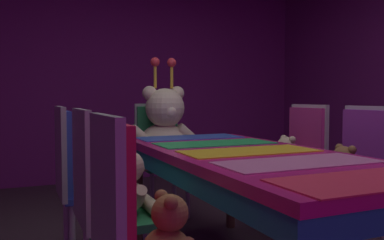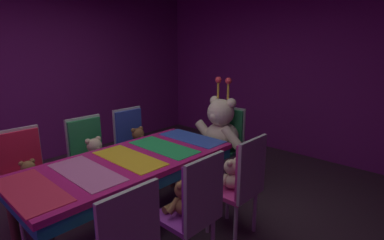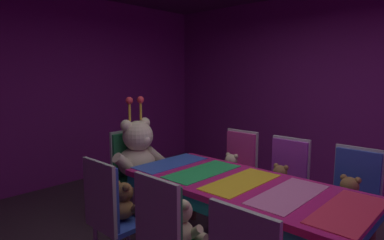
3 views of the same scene
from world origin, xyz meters
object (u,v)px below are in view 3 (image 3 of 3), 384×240
at_px(teddy_left_2, 125,203).
at_px(chair_right_2, 238,164).
at_px(banquet_table, 241,192).
at_px(teddy_right_2, 231,168).
at_px(teddy_right_0, 349,196).
at_px(chair_right_0, 354,191).
at_px(throne_chair, 130,164).
at_px(chair_right_1, 286,176).
at_px(king_teddy_bear, 139,153).
at_px(teddy_right_1, 279,181).
at_px(chair_left_2, 109,208).
at_px(chair_left_1, 166,232).
at_px(teddy_left_1, 181,224).

bearing_deg(teddy_left_2, chair_right_2, -0.78).
height_order(banquet_table, teddy_right_2, teddy_right_2).
height_order(banquet_table, teddy_right_0, teddy_right_0).
bearing_deg(chair_right_0, throne_chair, -69.12).
distance_m(teddy_right_0, chair_right_1, 0.66).
xyz_separation_m(chair_right_0, throne_chair, (-0.83, 2.18, 0.00)).
relative_size(chair_right_1, king_teddy_bear, 1.06).
bearing_deg(teddy_left_2, banquet_table, -42.12).
bearing_deg(teddy_right_1, chair_right_2, -105.00).
height_order(chair_left_2, teddy_left_2, chair_left_2).
xyz_separation_m(chair_left_2, chair_right_1, (1.69, -0.63, 0.00)).
bearing_deg(chair_left_1, chair_left_2, 93.39).
height_order(chair_left_2, teddy_right_0, chair_left_2).
distance_m(teddy_right_0, throne_chair, 2.29).
height_order(throne_chair, king_teddy_bear, king_teddy_bear).
distance_m(chair_left_2, chair_right_1, 1.80).
bearing_deg(chair_left_1, throne_chair, 61.46).
height_order(teddy_left_1, teddy_right_0, teddy_left_1).
height_order(teddy_right_2, king_teddy_bear, king_teddy_bear).
distance_m(teddy_right_1, throne_chair, 1.68).
xyz_separation_m(teddy_left_2, chair_right_2, (1.56, -0.02, 0.00)).
xyz_separation_m(teddy_left_1, chair_right_1, (1.51, -0.02, -0.00)).
relative_size(teddy_left_1, chair_left_2, 0.35).
bearing_deg(teddy_left_2, teddy_left_1, -86.50).
bearing_deg(teddy_right_0, teddy_right_1, -89.83).
distance_m(chair_right_2, king_teddy_bear, 1.14).
bearing_deg(teddy_left_2, teddy_right_2, -0.86).
relative_size(teddy_left_1, teddy_right_1, 1.15).
distance_m(teddy_left_1, teddy_left_2, 0.62).
height_order(teddy_right_0, king_teddy_bear, king_teddy_bear).
xyz_separation_m(teddy_left_1, chair_right_2, (1.53, 0.59, -0.00)).
xyz_separation_m(chair_left_1, throne_chair, (0.82, 1.51, 0.00)).
distance_m(chair_right_0, teddy_right_0, 0.15).
bearing_deg(king_teddy_bear, teddy_right_2, 43.32).
distance_m(banquet_table, teddy_right_1, 0.69).
bearing_deg(chair_left_2, throne_chair, 46.25).
distance_m(chair_right_1, throne_chair, 1.74).
bearing_deg(throne_chair, teddy_right_1, 24.09).
height_order(chair_left_1, chair_left_2, same).
distance_m(chair_right_1, chair_right_2, 0.61).
xyz_separation_m(chair_right_1, chair_right_2, (0.02, 0.61, 0.00)).
relative_size(banquet_table, chair_left_1, 2.05).
height_order(teddy_left_2, teddy_right_0, teddy_left_2).
xyz_separation_m(chair_left_2, teddy_right_0, (1.55, -1.28, -0.01)).
bearing_deg(throne_chair, king_teddy_bear, -0.00).
height_order(chair_left_1, teddy_right_2, chair_left_1).
relative_size(chair_left_2, teddy_right_2, 3.22).
height_order(chair_left_1, teddy_left_2, chair_left_1).
height_order(teddy_left_2, chair_right_1, chair_right_1).
height_order(teddy_left_1, chair_right_2, chair_right_2).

